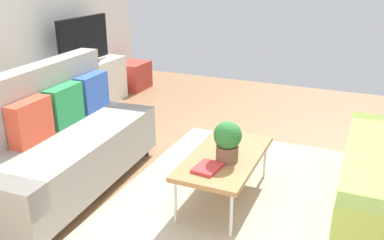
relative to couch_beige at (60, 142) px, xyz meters
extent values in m
plane|color=#936B47|center=(0.40, -1.29, -0.45)|extent=(7.68, 7.68, 0.00)
cube|color=tan|center=(0.34, -1.62, -0.45)|extent=(2.90, 2.20, 0.01)
cube|color=gray|center=(-0.01, -0.07, -0.13)|extent=(1.94, 0.94, 0.44)
cube|color=gray|center=(-0.03, 0.25, 0.37)|extent=(1.91, 0.30, 0.56)
cube|color=gray|center=(0.84, -0.03, -0.02)|extent=(0.25, 0.85, 0.22)
cylinder|color=black|center=(0.88, -0.37, -0.40)|extent=(0.05, 0.05, 0.10)
cylinder|color=black|center=(0.84, 0.31, -0.40)|extent=(0.05, 0.05, 0.10)
cube|color=#3359B2|center=(0.65, 0.10, 0.27)|extent=(0.41, 0.16, 0.36)
cube|color=#288C4C|center=(0.20, 0.08, 0.27)|extent=(0.41, 0.16, 0.36)
cube|color=#D84C33|center=(-0.25, 0.05, 0.27)|extent=(0.41, 0.16, 0.36)
cylinder|color=black|center=(1.56, -2.43, -0.40)|extent=(0.05, 0.05, 0.10)
cube|color=#9E7042|center=(0.39, -1.42, -0.05)|extent=(1.10, 0.56, 0.04)
cylinder|color=silver|center=(-0.11, -1.19, -0.26)|extent=(0.02, 0.02, 0.38)
cylinder|color=silver|center=(0.89, -1.19, -0.26)|extent=(0.02, 0.02, 0.38)
cylinder|color=silver|center=(-0.11, -1.65, -0.26)|extent=(0.02, 0.02, 0.38)
cylinder|color=silver|center=(0.89, -1.65, -0.26)|extent=(0.02, 0.02, 0.38)
cube|color=silver|center=(1.92, 1.17, -0.13)|extent=(1.40, 0.44, 0.64)
cube|color=black|center=(1.92, 1.15, 0.21)|extent=(0.36, 0.20, 0.04)
cube|color=black|center=(1.92, 1.15, 0.53)|extent=(1.00, 0.05, 0.60)
cube|color=#B2382D|center=(3.02, 1.07, -0.23)|extent=(0.52, 0.40, 0.44)
cylinder|color=brown|center=(0.30, -1.47, 0.04)|extent=(0.18, 0.18, 0.13)
sphere|color=#2D7233|center=(0.30, -1.47, 0.19)|extent=(0.23, 0.23, 0.23)
cube|color=red|center=(0.09, -1.38, -0.02)|extent=(0.26, 0.20, 0.03)
cylinder|color=#4C72B2|center=(1.34, 1.22, 0.27)|extent=(0.13, 0.13, 0.17)
cylinder|color=#33B29E|center=(1.53, 1.22, 0.28)|extent=(0.09, 0.09, 0.19)
cylinder|color=orange|center=(1.68, 1.13, 0.28)|extent=(0.06, 0.06, 0.18)
camera|label=1|loc=(-2.60, -2.43, 1.48)|focal=38.44mm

